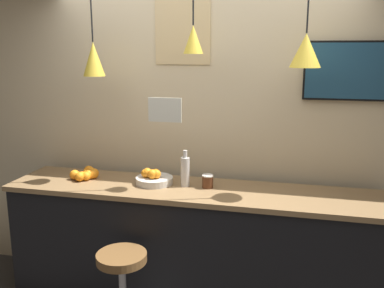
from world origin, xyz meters
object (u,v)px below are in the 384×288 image
object	(u,v)px
spread_jar	(208,181)
fruit_bowl	(154,178)
bar_stool	(123,284)
mounted_tv	(349,71)
juice_bottle	(185,171)

from	to	relation	value
spread_jar	fruit_bowl	bearing A→B (deg)	-179.06
bar_stool	fruit_bowl	size ratio (longest dim) A/B	2.29
mounted_tv	juice_bottle	bearing A→B (deg)	-164.80
spread_jar	juice_bottle	bearing A→B (deg)	180.00
bar_stool	mounted_tv	distance (m)	2.26
fruit_bowl	juice_bottle	distance (m)	0.27
fruit_bowl	mounted_tv	world-z (taller)	mounted_tv
bar_stool	mounted_tv	xyz separation A→B (m)	(1.48, 0.91, 1.44)
fruit_bowl	spread_jar	size ratio (longest dim) A/B	2.89
bar_stool	juice_bottle	distance (m)	0.95
fruit_bowl	spread_jar	bearing A→B (deg)	0.94
fruit_bowl	spread_jar	world-z (taller)	fruit_bowl
juice_bottle	spread_jar	distance (m)	0.19
bar_stool	fruit_bowl	distance (m)	0.84
juice_bottle	mounted_tv	distance (m)	1.44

